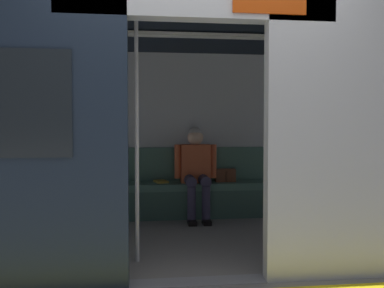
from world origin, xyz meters
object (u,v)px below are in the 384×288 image
object	(u,v)px
handbag	(225,175)
book	(161,181)
bench_seat	(174,191)
train_car	(174,94)
person_seated	(196,166)
grab_pole_door	(137,139)

from	to	relation	value
handbag	book	bearing A→B (deg)	-1.27
bench_seat	handbag	bearing A→B (deg)	-175.78
train_car	person_seated	world-z (taller)	train_car
train_car	handbag	size ratio (longest dim) A/B	24.62
train_car	bench_seat	distance (m)	1.58
bench_seat	book	world-z (taller)	book
handbag	book	distance (m)	0.86
train_car	grab_pole_door	size ratio (longest dim) A/B	2.95
train_car	handbag	bearing A→B (deg)	-124.86
book	grab_pole_door	xyz separation A→B (m)	(0.30, 1.81, 0.61)
person_seated	handbag	distance (m)	0.44
bench_seat	person_seated	bearing A→B (deg)	169.63
train_car	bench_seat	bearing A→B (deg)	-94.06
book	handbag	bearing A→B (deg)	165.15
person_seated	book	size ratio (longest dim) A/B	5.39
bench_seat	handbag	world-z (taller)	handbag
book	grab_pole_door	distance (m)	1.94
bench_seat	person_seated	world-z (taller)	person_seated
book	train_car	bearing A→B (deg)	80.82
bench_seat	grab_pole_door	xyz separation A→B (m)	(0.46, 1.74, 0.73)
grab_pole_door	bench_seat	bearing A→B (deg)	-104.86
grab_pole_door	handbag	bearing A→B (deg)	-122.77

